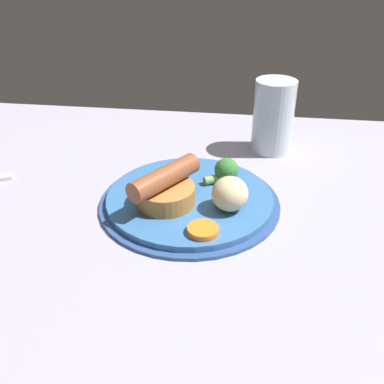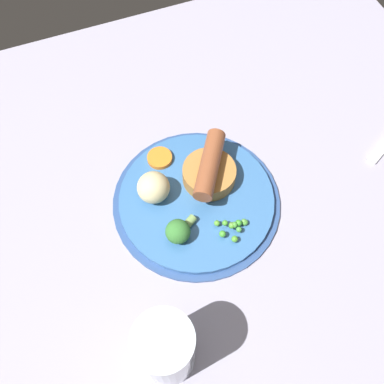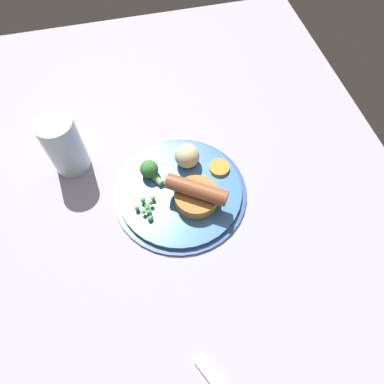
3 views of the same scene
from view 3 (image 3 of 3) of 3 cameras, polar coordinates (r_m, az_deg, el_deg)
dining_table at (r=69.04cm, az=0.70°, el=1.80°), size 110.00×80.00×3.00cm
dinner_plate at (r=65.42cm, az=-1.97°, el=0.03°), size 25.47×25.47×1.40cm
sausage_pudding at (r=61.54cm, az=0.75°, el=-0.44°), size 8.54×10.88×5.42cm
pea_pile at (r=62.24cm, az=-7.54°, el=-2.64°), size 4.80×4.11×1.76cm
broccoli_floret_near at (r=65.50cm, az=-7.06°, el=3.68°), size 5.22×4.08×3.57cm
potato_chunk_0 at (r=66.11cm, az=-0.83°, el=6.06°), size 6.77×6.77×4.68cm
carrot_slice_4 at (r=67.15cm, az=4.55°, el=4.16°), size 5.51×5.51×0.78cm
drinking_glass at (r=68.74cm, az=-20.56°, el=7.29°), size 6.91×6.91×12.50cm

